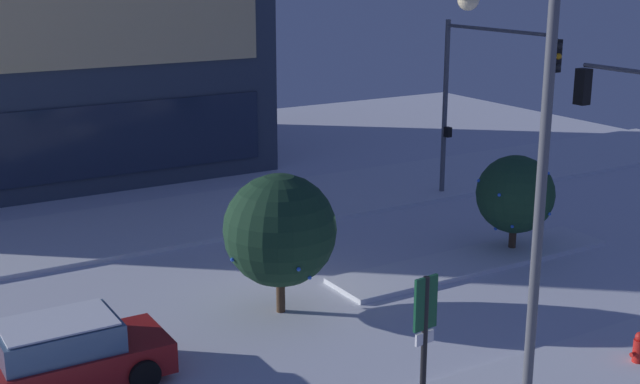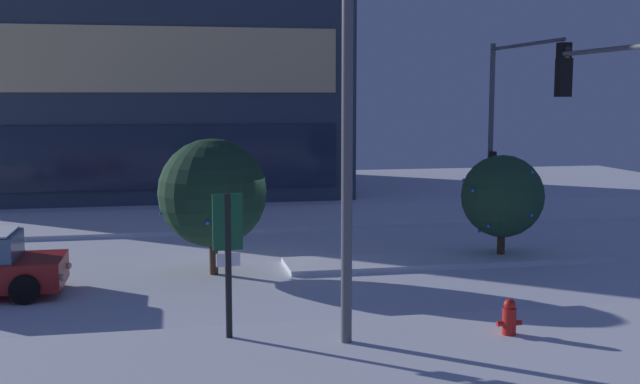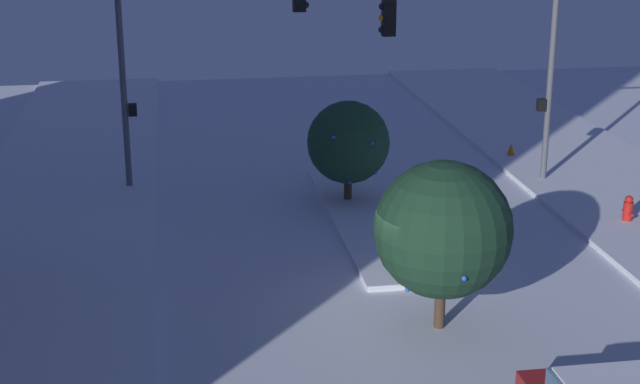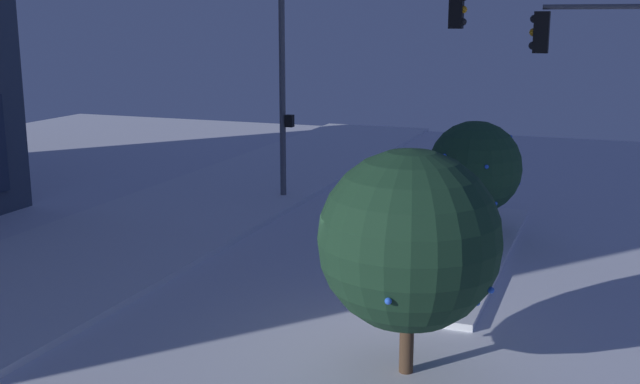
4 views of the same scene
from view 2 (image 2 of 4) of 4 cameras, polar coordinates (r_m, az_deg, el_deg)
name	(u,v)px [view 2 (image 2 of 4)]	position (r m, az deg, el deg)	size (l,w,h in m)	color
ground	(231,270)	(20.55, -6.58, -5.77)	(52.00, 52.00, 0.00)	silver
curb_strip_near	(269,374)	(12.93, -3.79, -13.28)	(52.00, 5.20, 0.14)	silver
curb_strip_far	(214,220)	(28.33, -7.82, -2.07)	(52.00, 5.20, 0.14)	silver
median_strip	(447,260)	(21.64, 9.39, -4.97)	(9.00, 1.80, 0.14)	silver
traffic_light_corner_far_right	(517,100)	(26.60, 14.34, 6.63)	(0.32, 5.46, 6.40)	#565960
traffic_light_corner_near_right	(624,118)	(18.83, 21.51, 5.09)	(0.32, 5.25, 5.84)	#565960
street_lamp_arched	(342,61)	(14.31, 1.65, 9.64)	(0.63, 2.87, 8.03)	#565960
fire_hydrant	(509,321)	(15.02, 13.79, -9.24)	(0.48, 0.26, 0.82)	red
parking_info_sign	(228,249)	(14.19, -6.81, -4.19)	(0.55, 0.12, 2.82)	black
decorated_tree_median	(502,196)	(22.14, 13.31, -0.31)	(2.30, 2.30, 2.93)	#473323
decorated_tree_left_of_median	(213,193)	(19.80, -7.94, -0.06)	(2.77, 2.77, 3.50)	#473323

